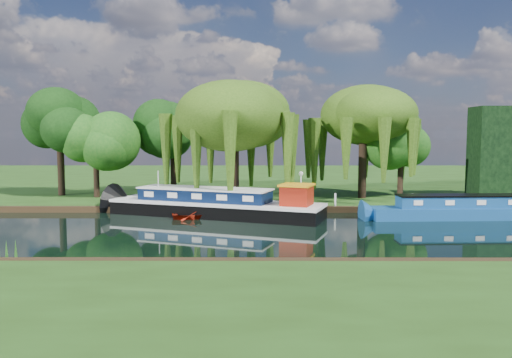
{
  "coord_description": "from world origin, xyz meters",
  "views": [
    {
      "loc": [
        -3.05,
        -30.09,
        6.0
      ],
      "look_at": [
        -3.16,
        5.81,
        2.8
      ],
      "focal_mm": 35.0,
      "sensor_mm": 36.0,
      "label": 1
    }
  ],
  "objects": [
    {
      "name": "willow_left",
      "position": [
        -4.92,
        10.5,
        7.3
      ],
      "size": [
        7.87,
        7.87,
        9.43
      ],
      "color": "black",
      "rests_on": "far_bank"
    },
    {
      "name": "lamppost",
      "position": [
        0.5,
        10.5,
        2.42
      ],
      "size": [
        0.36,
        0.36,
        2.56
      ],
      "color": "silver",
      "rests_on": "far_bank"
    },
    {
      "name": "tree_far_back",
      "position": [
        -21.09,
        15.45,
        6.61
      ],
      "size": [
        5.25,
        5.25,
        8.82
      ],
      "color": "black",
      "rests_on": "far_bank"
    },
    {
      "name": "red_dinghy",
      "position": [
        -7.46,
        5.35,
        0.0
      ],
      "size": [
        3.94,
        3.19,
        0.72
      ],
      "primitive_type": "imported",
      "rotation": [
        0.0,
        0.0,
        1.8
      ],
      "color": "maroon",
      "rests_on": "ground"
    },
    {
      "name": "willow_right",
      "position": [
        6.14,
        13.49,
        7.05
      ],
      "size": [
        7.43,
        7.43,
        9.05
      ],
      "color": "black",
      "rests_on": "far_bank"
    },
    {
      "name": "tree_far_mid",
      "position": [
        -11.17,
        17.8,
        6.06
      ],
      "size": [
        4.97,
        4.97,
        8.13
      ],
      "color": "black",
      "rests_on": "far_bank"
    },
    {
      "name": "far_bank",
      "position": [
        0.0,
        34.0,
        0.23
      ],
      "size": [
        120.0,
        52.0,
        0.45
      ],
      "primitive_type": "cube",
      "color": "#1F3D10",
      "rests_on": "ground"
    },
    {
      "name": "mooring_posts",
      "position": [
        -0.5,
        8.4,
        0.95
      ],
      "size": [
        19.16,
        0.16,
        1.0
      ],
      "color": "silver",
      "rests_on": "far_bank"
    },
    {
      "name": "narrowboat",
      "position": [
        11.45,
        5.23,
        0.66
      ],
      "size": [
        12.86,
        2.67,
        1.86
      ],
      "rotation": [
        0.0,
        0.0,
        0.04
      ],
      "color": "navy",
      "rests_on": "ground"
    },
    {
      "name": "dutch_barge",
      "position": [
        -6.03,
        6.26,
        0.84
      ],
      "size": [
        16.29,
        8.8,
        3.38
      ],
      "rotation": [
        0.0,
        0.0,
        -0.34
      ],
      "color": "black",
      "rests_on": "ground"
    },
    {
      "name": "conifer_hedge",
      "position": [
        19.0,
        14.0,
        4.45
      ],
      "size": [
        6.0,
        3.0,
        8.0
      ],
      "primitive_type": "cube",
      "color": "black",
      "rests_on": "far_bank"
    },
    {
      "name": "ground",
      "position": [
        0.0,
        0.0,
        0.0
      ],
      "size": [
        120.0,
        120.0,
        0.0
      ],
      "primitive_type": "plane",
      "color": "black"
    },
    {
      "name": "reeds_near",
      "position": [
        6.87,
        -7.57,
        0.55
      ],
      "size": [
        33.7,
        1.5,
        1.1
      ],
      "color": "#1E5316",
      "rests_on": "ground"
    },
    {
      "name": "tree_far_right",
      "position": [
        9.85,
        14.79,
        5.4
      ],
      "size": [
        4.39,
        4.39,
        7.18
      ],
      "color": "black",
      "rests_on": "far_bank"
    },
    {
      "name": "tree_far_left",
      "position": [
        -17.38,
        13.96,
        5.48
      ],
      "size": [
        4.55,
        4.55,
        7.33
      ],
      "color": "black",
      "rests_on": "far_bank"
    }
  ]
}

